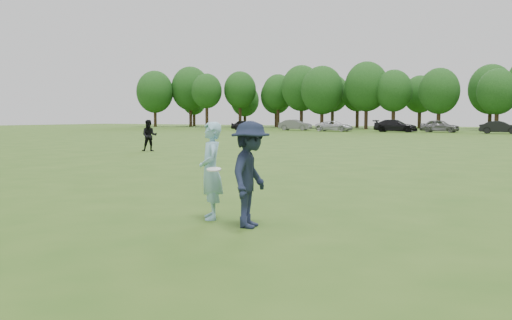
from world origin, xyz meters
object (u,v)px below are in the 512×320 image
object	(u,v)px
car_e	(440,126)
car_f	(500,127)
thrower	(211,171)
defender	(250,174)
car_b	(295,125)
car_d	(395,126)
car_a	(246,125)
car_c	(334,126)
player_far_a	(149,136)

from	to	relation	value
car_e	car_f	world-z (taller)	car_e
thrower	defender	distance (m)	1.09
defender	car_b	bearing A→B (deg)	12.22
car_f	car_e	bearing A→B (deg)	72.65
thrower	defender	bearing A→B (deg)	33.64
thrower	car_d	bearing A→B (deg)	151.70
thrower	car_b	distance (m)	65.85
defender	car_f	xyz separation A→B (m)	(-0.64, 58.58, -0.23)
defender	car_f	distance (m)	58.58
defender	car_b	world-z (taller)	defender
car_a	car_e	world-z (taller)	car_e
car_d	car_f	world-z (taller)	car_d
car_f	car_a	bearing A→B (deg)	89.57
car_c	car_f	size ratio (longest dim) A/B	1.12
car_c	car_e	bearing A→B (deg)	-81.97
car_c	player_far_a	bearing A→B (deg)	-173.48
defender	car_e	size ratio (longest dim) A/B	0.41
car_a	car_d	xyz separation A→B (m)	(21.09, 0.91, 0.06)
player_far_a	defender	bearing A→B (deg)	-80.40
car_e	car_f	xyz separation A→B (m)	(6.94, -2.14, -0.06)
car_d	car_e	size ratio (longest dim) A/B	1.17
defender	car_a	bearing A→B (deg)	18.17
defender	car_a	world-z (taller)	defender
player_far_a	car_e	world-z (taller)	player_far_a
defender	car_c	size ratio (longest dim) A/B	0.39
defender	car_b	distance (m)	66.56
car_a	car_e	xyz separation A→B (m)	(26.24, 2.02, 0.07)
player_far_a	car_d	size ratio (longest dim) A/B	0.33
thrower	player_far_a	xyz separation A→B (m)	(-14.22, 15.17, -0.04)
car_b	car_e	size ratio (longest dim) A/B	1.00
car_b	car_d	xyz separation A→B (m)	(14.34, -1.20, 0.02)
car_a	car_c	xyz separation A→B (m)	(13.31, 0.11, -0.04)
thrower	car_c	xyz separation A→B (m)	(-19.47, 58.48, -0.26)
player_far_a	car_f	size ratio (longest dim) A/B	0.41
defender	player_far_a	size ratio (longest dim) A/B	1.06
thrower	car_e	world-z (taller)	thrower
car_b	car_e	distance (m)	19.49
thrower	car_f	xyz separation A→B (m)	(0.40, 58.26, -0.21)
thrower	car_f	world-z (taller)	thrower
car_a	car_f	distance (m)	33.18
defender	player_far_a	bearing A→B (deg)	32.80
car_c	car_f	distance (m)	19.88
defender	player_far_a	distance (m)	21.75
defender	car_d	bearing A→B (deg)	0.28
defender	car_b	xyz separation A→B (m)	(-27.08, 60.81, -0.19)
car_f	car_d	bearing A→B (deg)	84.93
car_b	car_d	bearing A→B (deg)	-100.23
player_far_a	car_c	world-z (taller)	player_far_a
defender	car_d	xyz separation A→B (m)	(-12.74, 59.60, -0.17)
thrower	car_a	world-z (taller)	thrower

